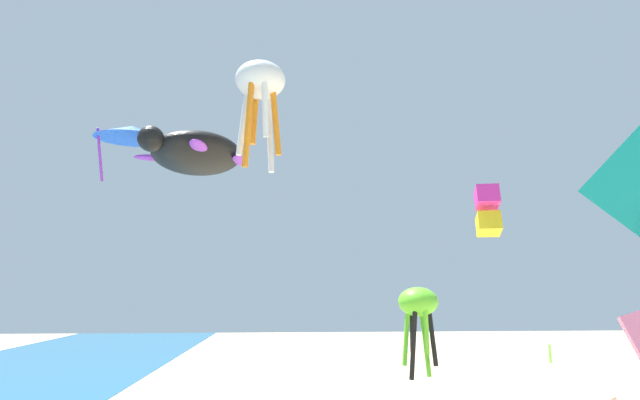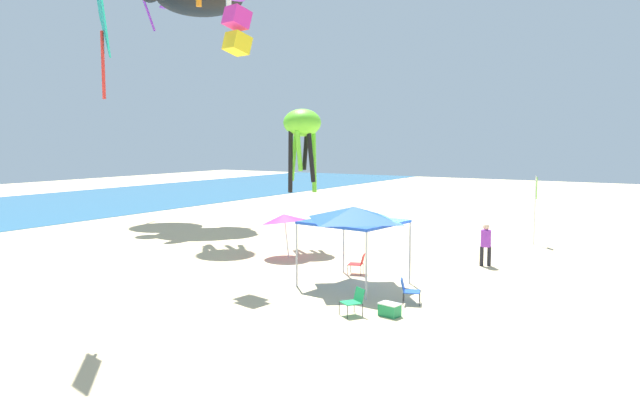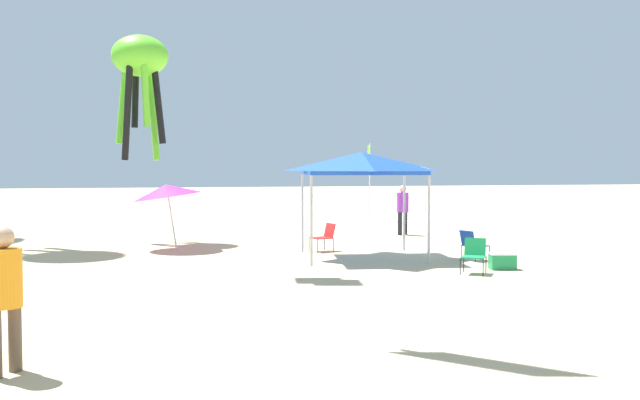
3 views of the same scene
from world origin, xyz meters
TOP-DOWN VIEW (x-y plane):
  - banner_flag at (11.26, -2.96)m, footprint 0.36×0.06m
  - kite_octopus_white at (7.08, 14.55)m, footprint 2.75×2.75m
  - kite_delta_blue at (10.94, 22.56)m, footprint 4.54×4.50m
  - kite_turtle_black at (9.86, 18.44)m, footprint 7.41×7.41m
  - kite_octopus_lime at (4.66, 6.79)m, footprint 1.86×1.86m
  - kite_box_magenta at (-1.49, 5.72)m, footprint 1.11×0.99m

SIDE VIEW (x-z plane):
  - banner_flag at x=11.26m, z-range 0.36..3.86m
  - kite_octopus_lime at x=4.66m, z-range 3.84..7.97m
  - kite_box_magenta at x=-1.49m, z-range 8.58..10.44m
  - kite_turtle_black at x=9.86m, z-range 13.15..15.99m
  - kite_delta_blue at x=10.94m, z-range 14.39..17.86m
  - kite_octopus_white at x=7.08m, z-range 14.67..20.78m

